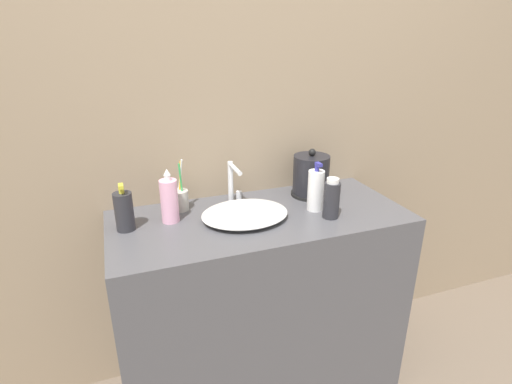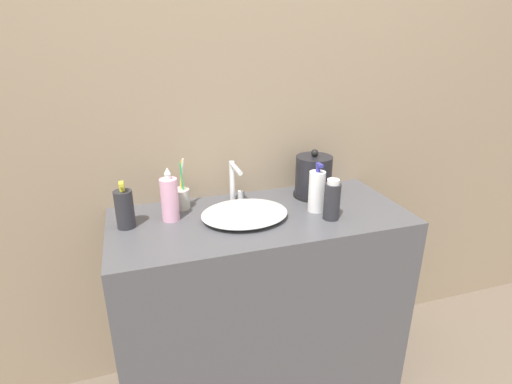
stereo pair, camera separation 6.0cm
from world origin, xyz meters
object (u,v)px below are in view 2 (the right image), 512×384
at_px(toothbrush_cup, 181,198).
at_px(lotion_bottle, 317,191).
at_px(electric_kettle, 313,178).
at_px(mouthwash_bottle, 125,209).
at_px(hand_cream_bottle, 332,200).
at_px(faucet, 235,180).
at_px(shampoo_bottle, 170,199).

height_order(toothbrush_cup, lotion_bottle, toothbrush_cup).
bearing_deg(electric_kettle, toothbrush_cup, 176.23).
distance_m(electric_kettle, mouthwash_bottle, 0.78).
bearing_deg(electric_kettle, hand_cream_bottle, -97.86).
bearing_deg(toothbrush_cup, lotion_bottle, -19.85).
distance_m(faucet, shampoo_bottle, 0.29).
xyz_separation_m(faucet, lotion_bottle, (0.28, -0.18, -0.01)).
xyz_separation_m(faucet, electric_kettle, (0.34, -0.03, -0.01)).
bearing_deg(shampoo_bottle, electric_kettle, 5.27).
bearing_deg(hand_cream_bottle, faucet, 139.34).
relative_size(faucet, lotion_bottle, 0.87).
bearing_deg(shampoo_bottle, mouthwash_bottle, -174.73).
distance_m(lotion_bottle, hand_cream_bottle, 0.09).
relative_size(faucet, toothbrush_cup, 0.83).
xyz_separation_m(electric_kettle, toothbrush_cup, (-0.56, 0.04, -0.04)).
bearing_deg(electric_kettle, shampoo_bottle, -174.73).
xyz_separation_m(electric_kettle, shampoo_bottle, (-0.61, -0.06, 0.00)).
height_order(shampoo_bottle, hand_cream_bottle, shampoo_bottle).
distance_m(toothbrush_cup, hand_cream_bottle, 0.59).
height_order(faucet, electric_kettle, electric_kettle).
height_order(lotion_bottle, shampoo_bottle, shampoo_bottle).
xyz_separation_m(shampoo_bottle, mouthwash_bottle, (-0.16, -0.01, -0.01)).
xyz_separation_m(electric_kettle, hand_cream_bottle, (-0.03, -0.23, -0.01)).
distance_m(electric_kettle, lotion_bottle, 0.16).
bearing_deg(mouthwash_bottle, hand_cream_bottle, -12.14).
height_order(lotion_bottle, mouthwash_bottle, lotion_bottle).
xyz_separation_m(toothbrush_cup, lotion_bottle, (0.51, -0.18, 0.04)).
height_order(lotion_bottle, hand_cream_bottle, lotion_bottle).
bearing_deg(shampoo_bottle, lotion_bottle, -9.10).
relative_size(toothbrush_cup, hand_cream_bottle, 1.31).
bearing_deg(faucet, electric_kettle, -5.50).
bearing_deg(electric_kettle, mouthwash_bottle, -174.73).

